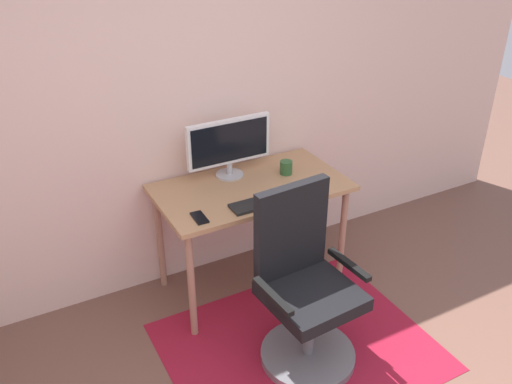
{
  "coord_description": "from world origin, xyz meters",
  "views": [
    {
      "loc": [
        -1.01,
        -0.89,
        2.38
      ],
      "look_at": [
        0.31,
        1.55,
        0.87
      ],
      "focal_mm": 38.29,
      "sensor_mm": 36.0,
      "label": 1
    }
  ],
  "objects": [
    {
      "name": "wall_back",
      "position": [
        0.0,
        2.2,
        1.3
      ],
      "size": [
        6.0,
        0.1,
        2.6
      ],
      "primitive_type": "cube",
      "color": "beige",
      "rests_on": "ground"
    },
    {
      "name": "area_rug",
      "position": [
        0.37,
        1.12,
        0.0
      ],
      "size": [
        1.52,
        1.24,
        0.01
      ],
      "primitive_type": "cube",
      "color": "maroon",
      "rests_on": "ground"
    },
    {
      "name": "desk",
      "position": [
        0.41,
        1.8,
        0.68
      ],
      "size": [
        1.2,
        0.67,
        0.77
      ],
      "color": "tan",
      "rests_on": "ground"
    },
    {
      "name": "monitor",
      "position": [
        0.35,
        1.99,
        0.99
      ],
      "size": [
        0.56,
        0.18,
        0.39
      ],
      "color": "#B2B2B7",
      "rests_on": "desk"
    },
    {
      "name": "keyboard",
      "position": [
        0.38,
        1.56,
        0.78
      ],
      "size": [
        0.43,
        0.13,
        0.02
      ],
      "primitive_type": "cube",
      "color": "black",
      "rests_on": "desk"
    },
    {
      "name": "computer_mouse",
      "position": [
        0.69,
        1.57,
        0.79
      ],
      "size": [
        0.06,
        0.1,
        0.03
      ],
      "primitive_type": "ellipsoid",
      "color": "white",
      "rests_on": "desk"
    },
    {
      "name": "coffee_cup",
      "position": [
        0.69,
        1.84,
        0.81
      ],
      "size": [
        0.08,
        0.08,
        0.09
      ],
      "primitive_type": "cylinder",
      "color": "#2D5B2D",
      "rests_on": "desk"
    },
    {
      "name": "cell_phone",
      "position": [
        -0.04,
        1.58,
        0.77
      ],
      "size": [
        0.07,
        0.14,
        0.01
      ],
      "primitive_type": "cube",
      "rotation": [
        0.0,
        0.0,
        -0.03
      ],
      "color": "black",
      "rests_on": "desk"
    },
    {
      "name": "office_chair",
      "position": [
        0.36,
        1.08,
        0.42
      ],
      "size": [
        0.57,
        0.55,
        1.05
      ],
      "rotation": [
        0.0,
        0.0,
        0.07
      ],
      "color": "slate",
      "rests_on": "ground"
    }
  ]
}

